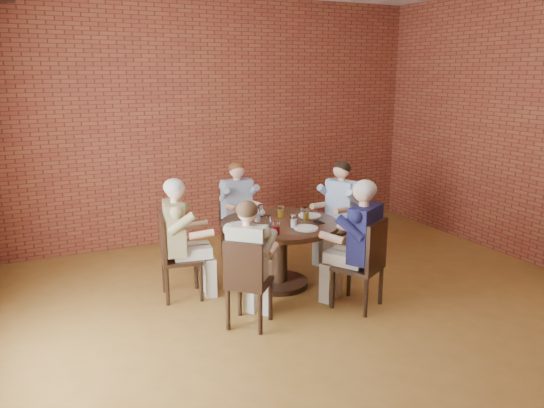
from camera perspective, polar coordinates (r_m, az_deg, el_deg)
name	(u,v)px	position (r m, az deg, el deg)	size (l,w,h in m)	color
floor	(342,338)	(5.05, 7.53, -14.13)	(7.00, 7.00, 0.00)	olive
wall_back	(210,121)	(7.64, -6.72, 8.89)	(7.00, 7.00, 0.00)	brown
dining_table	(279,241)	(5.95, 0.77, -4.02)	(1.32, 1.32, 0.75)	black
chair_a	(342,222)	(6.86, 7.54, -1.96)	(0.52, 0.52, 0.91)	black
diner_a	(339,212)	(6.75, 7.19, -0.90)	(0.50, 0.62, 1.29)	#4772B9
chair_b	(236,219)	(6.97, -3.86, -1.66)	(0.40, 0.40, 0.90)	black
diner_b	(238,210)	(6.87, -3.63, -0.70)	(0.48, 0.59, 1.26)	#8B96B1
chair_c	(173,253)	(5.74, -10.57, -5.25)	(0.47, 0.47, 0.92)	black
diner_c	(180,239)	(5.70, -9.82, -3.76)	(0.51, 0.63, 1.30)	brown
chair_d	(247,280)	(4.99, -2.73, -8.20)	(0.53, 0.53, 0.88)	black
diner_d	(249,264)	(5.01, -2.47, -6.49)	(0.47, 0.58, 1.23)	#C4AA9A
chair_e	(366,261)	(5.47, 10.06, -6.08)	(0.59, 0.59, 0.94)	black
diner_e	(359,245)	(5.45, 9.31, -4.35)	(0.53, 0.65, 1.34)	#161740
plate_a	(310,216)	(6.14, 4.07, -1.25)	(0.26, 0.26, 0.01)	white
plate_b	(254,212)	(6.26, -1.94, -0.92)	(0.26, 0.26, 0.01)	white
plate_c	(242,225)	(5.77, -3.21, -2.25)	(0.26, 0.26, 0.01)	white
plate_d	(306,228)	(5.65, 3.67, -2.60)	(0.26, 0.26, 0.01)	white
glass_a	(303,213)	(5.99, 3.41, -1.00)	(0.07, 0.07, 0.14)	white
glass_b	(281,211)	(6.06, 0.93, -0.80)	(0.07, 0.07, 0.14)	white
glass_c	(261,211)	(6.09, -1.23, -0.73)	(0.07, 0.07, 0.14)	white
glass_d	(257,215)	(5.91, -1.59, -1.20)	(0.07, 0.07, 0.14)	white
glass_e	(268,222)	(5.64, -0.44, -1.95)	(0.07, 0.07, 0.14)	white
glass_f	(276,228)	(5.42, 0.46, -2.60)	(0.07, 0.07, 0.14)	white
glass_g	(294,221)	(5.68, 2.35, -1.85)	(0.07, 0.07, 0.14)	white
glass_h	(306,214)	(5.96, 3.69, -1.08)	(0.07, 0.07, 0.14)	white
smartphone	(319,222)	(5.89, 5.04, -1.95)	(0.07, 0.15, 0.01)	black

